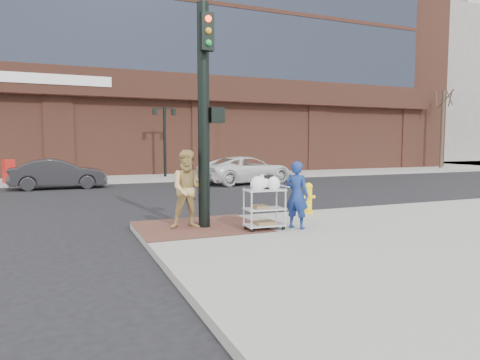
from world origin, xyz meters
name	(u,v)px	position (x,y,z in m)	size (l,w,h in m)	color
ground	(238,239)	(0.00, 0.00, 0.00)	(220.00, 220.00, 0.00)	black
sidewalk_far	(232,163)	(12.50, 32.00, 0.07)	(65.00, 36.00, 0.15)	gray
brick_curb_ramp	(199,226)	(-0.60, 0.90, 0.16)	(2.80, 2.40, 0.01)	#4F2D25
bank_building	(159,9)	(5.00, 31.00, 14.15)	(42.00, 26.00, 28.00)	brown
filler_block	(402,93)	(40.00, 38.00, 9.00)	(14.00, 20.00, 18.00)	slate
bare_tree_a	(444,89)	(24.00, 16.50, 6.27)	(1.80, 1.80, 7.20)	#382B21
lamp_post	(165,134)	(2.00, 16.00, 2.62)	(1.32, 0.22, 4.00)	black
traffic_signal_pole	(205,109)	(-0.48, 0.77, 2.83)	(0.61, 0.51, 5.00)	black
woman_blue	(297,195)	(1.38, -0.13, 0.91)	(0.55, 0.36, 1.52)	navy
pedestrian_tan	(189,189)	(-0.85, 0.81, 1.04)	(0.86, 0.67, 1.77)	tan
sedan_dark	(59,174)	(-3.65, 12.65, 0.68)	(1.44, 4.12, 1.36)	black
minivan_white	(246,170)	(5.28, 11.75, 0.70)	(2.31, 5.02, 1.39)	silver
utility_cart	(265,205)	(0.65, 0.02, 0.70)	(0.90, 0.53, 1.22)	#AFB0B5
fire_hydrant	(308,198)	(2.73, 1.56, 0.58)	(0.40, 0.28, 0.85)	yellow
newsbox_red	(9,171)	(-5.89, 14.94, 0.72)	(0.48, 0.43, 1.14)	red
newsbox_blue	(43,172)	(-4.37, 14.75, 0.66)	(0.43, 0.39, 1.02)	#1931A4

